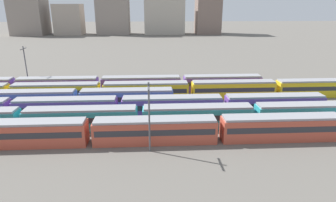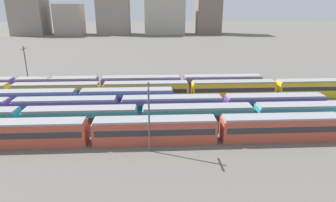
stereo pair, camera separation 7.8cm
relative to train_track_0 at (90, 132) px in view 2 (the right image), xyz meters
The scene contains 13 objects.
train_track_0 is the anchor object (origin of this frame).
train_track_1 17.29m from the train_track_0, 17.50° to the left, with size 93.60×3.06×3.75m.
train_track_2 10.88m from the train_track_0, 72.92° to the left, with size 74.70×3.06×3.75m.
train_track_3 21.48m from the train_track_0, 133.42° to the left, with size 55.80×3.06×3.75m.
train_track_4 27.01m from the train_track_0, 50.37° to the left, with size 112.50×3.06×3.75m.
train_track_5 26.16m from the train_track_0, 96.33° to the left, with size 74.70×3.06×3.75m.
catenary_pole_0 9.80m from the train_track_0, 18.09° to the right, with size 0.24×3.20×9.93m.
catenary_pole_1 35.31m from the train_track_0, 124.72° to the left, with size 0.24×3.20×10.44m.
distant_building_0 178.70m from the train_track_0, 113.32° to the left, with size 20.42×19.91×29.56m, color gray.
distant_building_1 169.98m from the train_track_0, 105.44° to the left, with size 17.62×14.48×19.50m, color #A89989.
distant_building_2 165.19m from the train_track_0, 95.64° to the left, with size 21.29×14.27×34.65m, color gray.
distant_building_3 164.93m from the train_track_0, 83.78° to the left, with size 26.60×13.23×23.30m, color #B2A899.
distant_building_4 170.96m from the train_track_0, 73.90° to the left, with size 16.00×16.08×32.71m, color #7A665B.
Camera 2 is at (30.04, -39.25, 19.51)m, focal length 31.17 mm.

